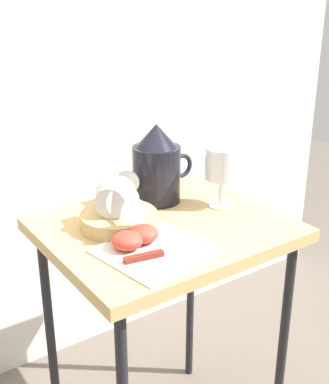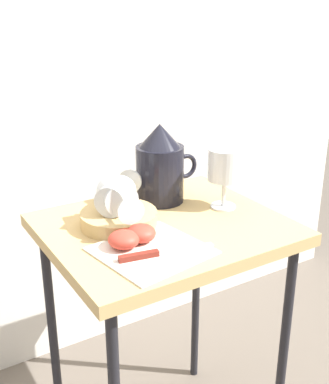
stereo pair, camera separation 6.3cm
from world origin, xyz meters
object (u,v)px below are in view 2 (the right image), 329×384
at_px(wine_glass_tipped_near, 116,195).
at_px(wine_glass_tipped_far, 118,196).
at_px(knife, 153,254).
at_px(pitcher, 160,171).
at_px(table, 164,251).
at_px(basket_tray, 119,219).
at_px(wine_glass_upright, 225,168).
at_px(apple_half_right, 141,233).
at_px(apple_half_left, 124,239).

height_order(wine_glass_tipped_near, wine_glass_tipped_far, wine_glass_tipped_far).
xyz_separation_m(wine_glass_tipped_far, knife, (-0.01, -0.18, -0.07)).
relative_size(pitcher, knife, 0.99).
relative_size(table, basket_tray, 3.87).
distance_m(wine_glass_upright, wine_glass_tipped_far, 0.28).
xyz_separation_m(wine_glass_tipped_near, apple_half_right, (-0.00, -0.11, -0.05)).
bearing_deg(apple_half_right, wine_glass_tipped_far, 90.80).
height_order(pitcher, apple_half_right, pitcher).
relative_size(wine_glass_tipped_far, knife, 0.72).
height_order(apple_half_left, knife, apple_half_left).
xyz_separation_m(basket_tray, wine_glass_tipped_near, (0.00, 0.01, 0.05)).
bearing_deg(pitcher, table, -117.12).
height_order(table, knife, knife).
xyz_separation_m(wine_glass_upright, apple_half_right, (-0.27, -0.06, -0.08)).
xyz_separation_m(basket_tray, apple_half_left, (-0.04, -0.11, 0.00)).
relative_size(wine_glass_tipped_near, apple_half_right, 2.32).
height_order(pitcher, apple_half_left, pitcher).
xyz_separation_m(basket_tray, wine_glass_upright, (0.28, -0.04, 0.09)).
distance_m(wine_glass_tipped_near, apple_half_right, 0.12).
bearing_deg(wine_glass_tipped_far, apple_half_left, -111.22).
xyz_separation_m(wine_glass_upright, knife, (-0.29, -0.14, -0.10)).
relative_size(wine_glass_upright, wine_glass_tipped_near, 0.99).
distance_m(pitcher, apple_half_left, 0.29).
xyz_separation_m(table, pitcher, (0.07, 0.13, 0.16)).
distance_m(pitcher, apple_half_right, 0.25).
bearing_deg(wine_glass_upright, wine_glass_tipped_near, 169.35).
distance_m(wine_glass_upright, apple_half_right, 0.29).
relative_size(table, wine_glass_upright, 4.49).
bearing_deg(table, wine_glass_tipped_far, 153.55).
relative_size(table, wine_glass_tipped_far, 4.63).
distance_m(wine_glass_tipped_near, knife, 0.20).
height_order(basket_tray, apple_half_left, apple_half_left).
height_order(apple_half_left, apple_half_right, same).
bearing_deg(table, knife, -129.51).
distance_m(pitcher, wine_glass_tipped_near, 0.18).
xyz_separation_m(pitcher, wine_glass_upright, (0.11, -0.12, 0.02)).
distance_m(pitcher, knife, 0.32).
relative_size(pitcher, wine_glass_upright, 1.33).
relative_size(apple_half_left, apple_half_right, 1.00).
bearing_deg(basket_tray, apple_half_right, -89.27).
bearing_deg(knife, wine_glass_tipped_near, 86.28).
xyz_separation_m(table, wine_glass_upright, (0.18, 0.01, 0.18)).
xyz_separation_m(wine_glass_tipped_near, knife, (-0.01, -0.19, -0.06)).
bearing_deg(apple_half_left, basket_tray, 68.47).
bearing_deg(pitcher, wine_glass_tipped_near, -156.06).
height_order(basket_tray, wine_glass_tipped_near, wine_glass_tipped_near).
bearing_deg(knife, apple_half_right, 80.68).
bearing_deg(basket_tray, wine_glass_upright, -8.25).
xyz_separation_m(wine_glass_tipped_far, apple_half_left, (-0.04, -0.11, -0.05)).
bearing_deg(knife, wine_glass_upright, 25.53).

